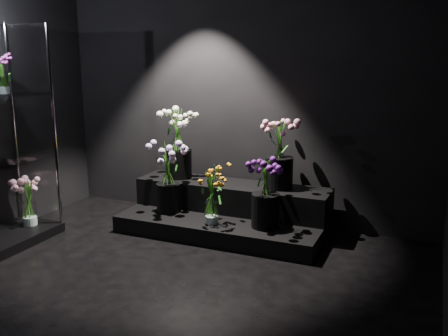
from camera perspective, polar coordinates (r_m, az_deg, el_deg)
The scene contains 10 objects.
floor at distance 3.74m, azimuth -9.62°, elevation -14.62°, with size 4.00×4.00×0.00m, color black.
wall_back at distance 5.11m, azimuth 2.04°, elevation 9.44°, with size 4.00×4.00×0.00m, color black.
display_riser at distance 4.98m, azimuth 0.37°, elevation -4.96°, with size 1.98×0.88×0.44m.
bouquet_orange_bells at distance 4.61m, azimuth -1.45°, elevation -3.02°, with size 0.33×0.33×0.55m.
bouquet_lilac at distance 4.96m, azimuth -6.41°, elevation -0.48°, with size 0.48×0.48×0.70m.
bouquet_purple at distance 4.51m, azimuth 4.79°, elevation -2.57°, with size 0.32×0.32×0.64m.
bouquet_cream_roses at distance 5.19m, azimuth -5.28°, elevation 3.16°, with size 0.43×0.43×0.72m.
bouquet_pink_roses at distance 4.80m, azimuth 6.37°, elevation 1.92°, with size 0.39×0.39×0.66m.
bouquet_case_magenta at distance 4.94m, azimuth -24.04°, elevation 9.83°, with size 0.27×0.27×0.35m.
bouquet_case_base_pink at distance 5.15m, azimuth -21.46°, elevation -3.52°, with size 0.34×0.34×0.46m.
Camera 1 is at (1.84, -2.76, 1.74)m, focal length 40.00 mm.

